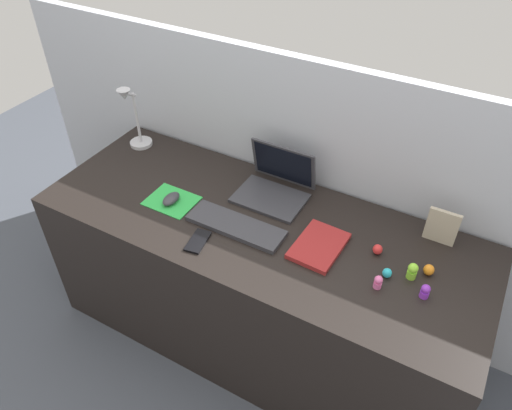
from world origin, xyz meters
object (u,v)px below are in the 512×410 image
Objects in this scene: mouse at (171,199)px; picture_frame at (442,227)px; notebook_pad at (319,246)px; toy_figurine_cyan at (387,273)px; toy_figurine_purple at (425,291)px; toy_figurine_lime at (412,271)px; toy_figurine_pink at (378,282)px; keyboard at (236,226)px; toy_figurine_orange at (429,270)px; toy_figurine_red at (378,249)px; cell_phone at (198,241)px; laptop at (276,183)px; desk_lamp at (134,120)px.

mouse is 0.64× the size of picture_frame.
notebook_pad is 0.28m from toy_figurine_cyan.
toy_figurine_purple is 0.15m from toy_figurine_cyan.
toy_figurine_lime is (-0.06, 0.07, 0.01)m from toy_figurine_purple.
mouse is 0.93m from toy_figurine_pink.
notebook_pad is (0.34, 0.06, 0.00)m from keyboard.
toy_figurine_orange is 1.14× the size of toy_figurine_cyan.
picture_frame is 0.27m from toy_figurine_red.
toy_figurine_red is (0.21, 0.08, 0.01)m from notebook_pad.
laptop is at bearing 64.94° from cell_phone.
toy_figurine_lime is at bearing 6.35° from notebook_pad.
picture_frame is 0.20m from toy_figurine_orange.
toy_figurine_purple is at bearing -85.31° from picture_frame.
keyboard is at bearing -167.95° from notebook_pad.
desk_lamp is at bearing 146.33° from mouse.
desk_lamp is 7.88× the size of toy_figurine_red.
picture_frame is at bearing 94.69° from toy_figurine_purple.
laptop is at bearing 38.07° from mouse.
laptop reaches higher than picture_frame.
toy_figurine_lime is at bearing 48.95° from toy_figurine_pink.
toy_figurine_purple reaches higher than toy_figurine_red.
laptop is at bearing 146.13° from notebook_pad.
desk_lamp is 1.47m from picture_frame.
notebook_pad is at bearing -158.53° from toy_figurine_red.
toy_figurine_lime is 1.23× the size of toy_figurine_pink.
toy_figurine_lime is at bearing -99.24° from picture_frame.
toy_figurine_red is at bearing 9.12° from mouse.
laptop is at bearing 157.65° from toy_figurine_cyan.
toy_figurine_cyan reaches higher than cell_phone.
toy_figurine_purple reaches higher than toy_figurine_orange.
mouse is at bearing -179.12° from toy_figurine_purple.
picture_frame is at bearing 20.58° from cell_phone.
desk_lamp is 1.52m from toy_figurine_purple.
toy_figurine_orange is (0.71, -0.15, -0.03)m from laptop.
notebook_pad is 4.44× the size of toy_figurine_pink.
desk_lamp reaches higher than notebook_pad.
toy_figurine_lime is at bearing -16.76° from laptop.
toy_figurine_pink is (0.06, -0.16, 0.01)m from toy_figurine_red.
keyboard is at bearing -165.69° from toy_figurine_red.
toy_figurine_lime is (1.02, 0.08, 0.01)m from mouse.
toy_figurine_red is at bearing 176.96° from toy_figurine_orange.
mouse is 1.08m from toy_figurine_purple.
notebook_pad is 1.60× the size of picture_frame.
toy_figurine_lime reaches higher than keyboard.
toy_figurine_cyan is (-0.13, -0.09, -0.00)m from toy_figurine_orange.
picture_frame is 0.31m from toy_figurine_cyan.
toy_figurine_orange is at bearing 6.90° from mouse.
toy_figurine_pink is at bearing -110.73° from picture_frame.
cell_phone is at bearing -161.69° from toy_figurine_orange.
mouse is 1.11m from picture_frame.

